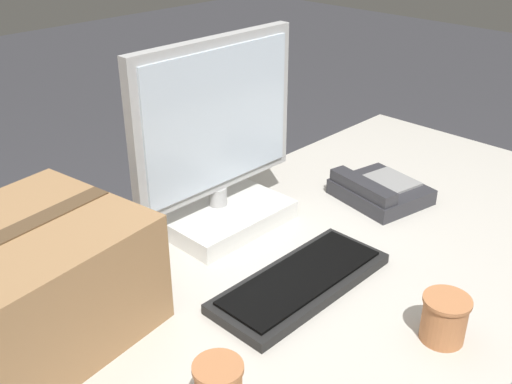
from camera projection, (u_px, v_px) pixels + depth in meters
monitor at (217, 157)px, 1.40m from camera, size 0.46×0.26×0.45m
keyboard at (301, 281)px, 1.23m from camera, size 0.40×0.16×0.03m
desk_phone at (379, 191)px, 1.57m from camera, size 0.23×0.25×0.07m
paper_cup_right at (444, 319)px, 1.07m from camera, size 0.09×0.09×0.09m
cardboard_box at (30, 284)px, 1.06m from camera, size 0.41×0.38×0.22m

